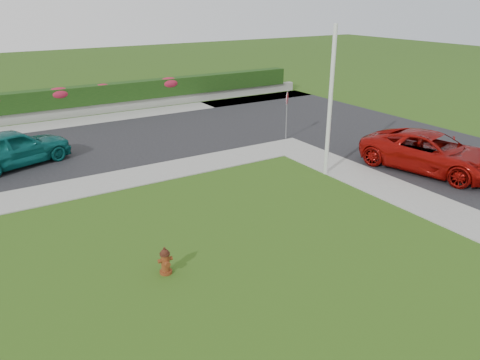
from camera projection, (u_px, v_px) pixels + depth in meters
ground at (285, 285)px, 11.49m from camera, size 120.00×120.00×0.00m
street_right at (449, 157)px, 20.54m from camera, size 8.00×32.00×0.04m
curb_corner at (289, 146)px, 22.04m from camera, size 2.00×2.00×0.04m
sidewalk_beyond at (65, 123)px, 26.02m from camera, size 34.00×2.00×0.04m
retaining_wall at (58, 113)px, 27.10m from camera, size 34.00×0.40×0.60m
hedge at (56, 98)px, 26.87m from camera, size 32.00×0.90×1.10m
fire_hydrant at (165, 261)px, 11.84m from camera, size 0.38×0.36×0.74m
suv_red at (432, 152)px, 18.67m from camera, size 3.80×5.94×1.53m
sedan_teal at (12, 148)px, 19.13m from camera, size 4.96×3.23×1.57m
utility_pole at (330, 103)px, 17.66m from camera, size 0.16×0.16×5.72m
stop_sign at (287, 105)px, 22.56m from camera, size 0.47×0.46×2.37m
flower_clump_d at (59, 94)px, 26.79m from camera, size 1.39×0.89×0.69m
flower_clump_e at (103, 88)px, 28.01m from camera, size 1.04×0.67×0.52m
flower_clump_f at (169, 83)px, 30.14m from camera, size 1.44×0.93×0.72m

